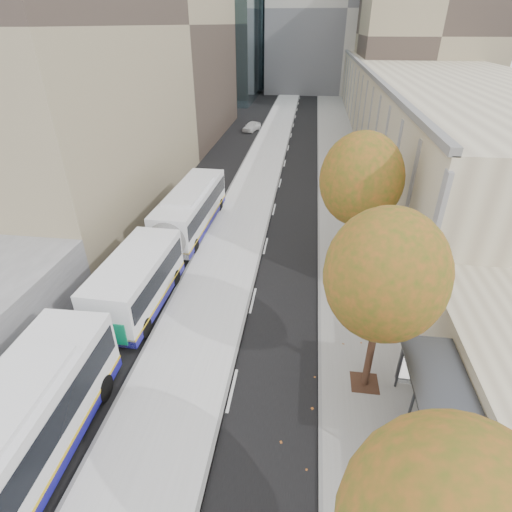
# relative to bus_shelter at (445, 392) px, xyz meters

# --- Properties ---
(bus_platform) EXTENTS (4.25, 150.00, 0.15)m
(bus_platform) POSITION_rel_bus_shelter_xyz_m (-9.56, 24.04, -2.11)
(bus_platform) COLOR silver
(bus_platform) RESTS_ON ground
(sidewalk) EXTENTS (4.75, 150.00, 0.08)m
(sidewalk) POSITION_rel_bus_shelter_xyz_m (-1.56, 24.04, -2.15)
(sidewalk) COLOR gray
(sidewalk) RESTS_ON ground
(building_tan) EXTENTS (18.00, 92.00, 8.00)m
(building_tan) POSITION_rel_bus_shelter_xyz_m (9.81, 53.04, 1.81)
(building_tan) COLOR tan
(building_tan) RESTS_ON ground
(building_midrise) EXTENTS (24.00, 46.00, 25.00)m
(building_midrise) POSITION_rel_bus_shelter_xyz_m (-28.19, 30.04, 10.31)
(building_midrise) COLOR gray
(building_midrise) RESTS_ON ground
(building_far_block) EXTENTS (30.00, 18.00, 30.00)m
(building_far_block) POSITION_rel_bus_shelter_xyz_m (0.31, 85.04, 12.81)
(building_far_block) COLOR #A8A49A
(building_far_block) RESTS_ON ground
(bus_shelter) EXTENTS (1.90, 4.40, 2.53)m
(bus_shelter) POSITION_rel_bus_shelter_xyz_m (0.00, 0.00, 0.00)
(bus_shelter) COLOR #383A3F
(bus_shelter) RESTS_ON sidewalk
(tree_c) EXTENTS (4.20, 4.20, 7.28)m
(tree_c) POSITION_rel_bus_shelter_xyz_m (-2.09, 2.04, 3.06)
(tree_c) COLOR #321C14
(tree_c) RESTS_ON sidewalk
(tree_d) EXTENTS (4.40, 4.40, 7.60)m
(tree_d) POSITION_rel_bus_shelter_xyz_m (-2.09, 11.04, 3.28)
(tree_d) COLOR #321C14
(tree_d) RESTS_ON sidewalk
(bus_far) EXTENTS (3.01, 17.24, 2.86)m
(bus_far) POSITION_rel_bus_shelter_xyz_m (-12.82, 11.03, -0.62)
(bus_far) COLOR white
(bus_far) RESTS_ON ground
(distant_car) EXTENTS (2.40, 3.83, 1.22)m
(distant_car) POSITION_rel_bus_shelter_xyz_m (-12.79, 44.87, -1.58)
(distant_car) COLOR silver
(distant_car) RESTS_ON ground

